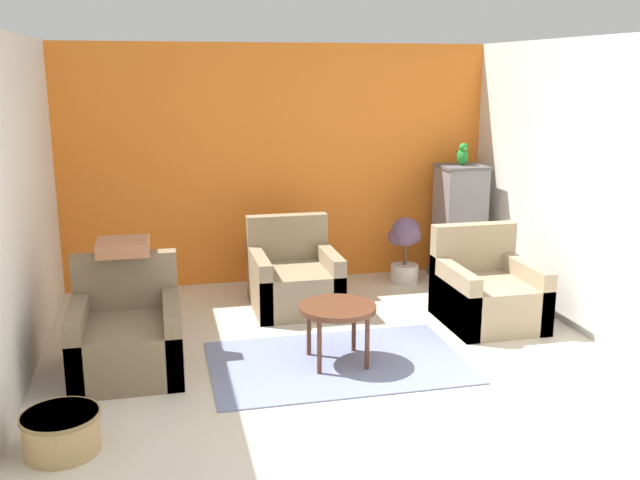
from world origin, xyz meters
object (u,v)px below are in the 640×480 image
armchair_left (127,337)px  potted_plant (405,245)px  armchair_middle (294,280)px  parrot (462,155)px  wicker_basket (61,431)px  armchair_right (487,294)px  birdcage (459,224)px  coffee_table (337,312)px

armchair_left → potted_plant: bearing=31.4°
armchair_middle → parrot: bearing=15.5°
armchair_middle → wicker_basket: bearing=-128.8°
armchair_right → birdcage: (0.30, 1.30, 0.34)m
armchair_left → wicker_basket: armchair_left is taller
coffee_table → birdcage: bearing=46.3°
armchair_left → armchair_right: size_ratio=1.00×
birdcage → potted_plant: size_ratio=1.75×
coffee_table → armchair_right: 1.62m
coffee_table → armchair_middle: bearing=92.9°
armchair_right → birdcage: bearing=77.0°
coffee_table → parrot: bearing=46.3°
potted_plant → coffee_table: bearing=-122.6°
parrot → potted_plant: bearing=-180.0°
armchair_middle → potted_plant: size_ratio=1.23×
wicker_basket → armchair_right: bearing=23.5°
armchair_left → armchair_right: same height
armchair_left → armchair_right: bearing=7.0°
armchair_middle → armchair_right: bearing=-26.5°
birdcage → parrot: 0.72m
coffee_table → parrot: 2.77m
potted_plant → armchair_right: bearing=-77.2°
parrot → armchair_left: bearing=-153.4°
armchair_right → armchair_left: bearing=-173.0°
armchair_right → armchair_middle: (-1.58, 0.79, 0.00)m
armchair_middle → potted_plant: armchair_middle is taller
armchair_right → potted_plant: armchair_right is taller
armchair_right → wicker_basket: armchair_right is taller
potted_plant → wicker_basket: 4.17m
parrot → wicker_basket: 4.78m
parrot → wicker_basket: bearing=-143.0°
parrot → potted_plant: size_ratio=0.34×
armchair_right → birdcage: 1.38m
wicker_basket → armchair_left: bearing=72.7°
coffee_table → potted_plant: bearing=57.4°
coffee_table → wicker_basket: size_ratio=1.28×
armchair_right → armchair_middle: bearing=153.5°
coffee_table → wicker_basket: (-1.89, -0.89, -0.28)m
armchair_left → parrot: 3.90m
coffee_table → armchair_right: armchair_right is taller
armchair_middle → potted_plant: (1.28, 0.52, 0.14)m
potted_plant → wicker_basket: potted_plant is taller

